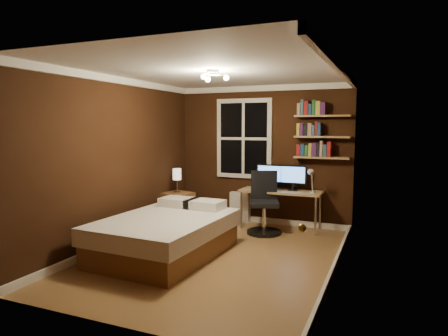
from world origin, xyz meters
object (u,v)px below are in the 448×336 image
at_px(monitor_left, 269,177).
at_px(desk_lamp, 311,181).
at_px(bed, 166,235).
at_px(monitor_right, 293,178).
at_px(desk, 281,194).
at_px(nightstand, 177,209).
at_px(radiator, 240,207).
at_px(office_chair, 264,209).
at_px(bedside_lamp, 177,181).

relative_size(monitor_left, desk_lamp, 1.05).
relative_size(bed, desk_lamp, 4.61).
bearing_deg(monitor_right, desk, -160.18).
xyz_separation_m(bed, monitor_left, (0.86, 2.10, 0.60)).
bearing_deg(monitor_right, nightstand, -164.47).
distance_m(bed, radiator, 2.23).
bearing_deg(nightstand, bed, -50.84).
bearing_deg(desk, radiator, 167.64).
bearing_deg(nightstand, office_chair, 17.71).
bearing_deg(radiator, desk, -12.36).
relative_size(bed, desk, 1.44).
height_order(monitor_right, office_chair, monitor_right).
distance_m(nightstand, desk, 1.87).
distance_m(bed, bedside_lamp, 1.78).
xyz_separation_m(radiator, desk, (0.82, -0.18, 0.33)).
xyz_separation_m(radiator, office_chair, (0.64, -0.58, 0.12)).
xyz_separation_m(monitor_left, office_chair, (0.05, -0.47, -0.49)).
bearing_deg(monitor_left, nightstand, -160.55).
relative_size(nightstand, monitor_right, 1.27).
bearing_deg(desk_lamp, desk, 164.49).
bearing_deg(bedside_lamp, nightstand, 0.00).
height_order(radiator, monitor_left, monitor_left).
bearing_deg(desk_lamp, office_chair, -161.19).
height_order(desk, monitor_right, monitor_right).
distance_m(nightstand, monitor_left, 1.75).
bearing_deg(desk_lamp, bedside_lamp, -172.05).
height_order(bedside_lamp, desk_lamp, desk_lamp).
bearing_deg(bedside_lamp, desk, 15.05).
bearing_deg(monitor_right, bedside_lamp, -164.47).
bearing_deg(office_chair, nightstand, 163.76).
height_order(monitor_right, desk_lamp, desk_lamp).
xyz_separation_m(monitor_left, desk_lamp, (0.78, -0.22, 0.00)).
bearing_deg(bedside_lamp, office_chair, 2.78).
distance_m(nightstand, monitor_right, 2.14).
distance_m(desk_lamp, office_chair, 0.91).
bearing_deg(nightstand, radiator, 49.33).
height_order(monitor_left, desk_lamp, desk_lamp).
bearing_deg(bed, monitor_left, 70.37).
distance_m(desk, monitor_left, 0.37).
relative_size(radiator, desk, 0.39).
xyz_separation_m(bed, monitor_right, (1.28, 2.10, 0.60)).
bearing_deg(bedside_lamp, monitor_right, 15.53).
relative_size(nightstand, bedside_lamp, 1.35).
bearing_deg(office_chair, bedside_lamp, 163.76).
relative_size(desk_lamp, office_chair, 0.43).
distance_m(monitor_right, office_chair, 0.78).
bearing_deg(radiator, monitor_right, -6.13).
height_order(nightstand, desk_lamp, desk_lamp).
bearing_deg(desk_lamp, monitor_left, 163.96).
bearing_deg(desk, bed, -118.08).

